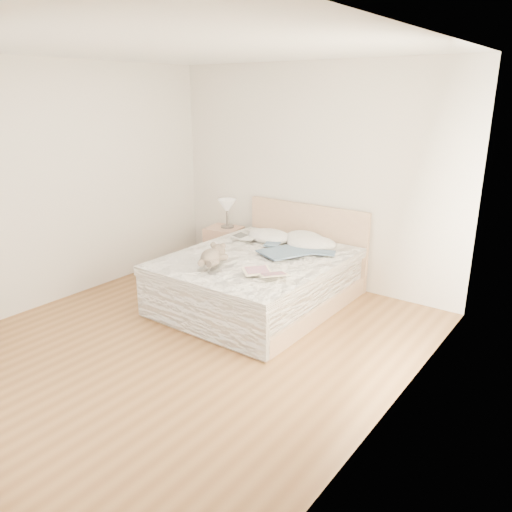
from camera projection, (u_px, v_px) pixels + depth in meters
name	position (u px, v px, depth m)	size (l,w,h in m)	color
floor	(190.00, 342.00, 4.91)	(4.00, 4.50, 0.00)	brown
ceiling	(177.00, 45.00, 4.07)	(4.00, 4.50, 0.00)	white
wall_back	(311.00, 176.00, 6.21)	(4.00, 0.02, 2.70)	silver
wall_left	(56.00, 185.00, 5.61)	(0.02, 4.50, 2.70)	silver
wall_right	(398.00, 246.00, 3.36)	(0.02, 4.50, 2.70)	silver
window	(414.00, 222.00, 3.56)	(0.02, 1.30, 1.10)	white
bed	(261.00, 278.00, 5.72)	(1.72, 2.14, 1.00)	tan
nightstand	(224.00, 247.00, 6.98)	(0.45, 0.40, 0.56)	tan
table_lamp	(227.00, 207.00, 6.82)	(0.31, 0.31, 0.39)	#534C47
pillow_left	(270.00, 236.00, 6.18)	(0.57, 0.40, 0.17)	white
pillow_middle	(305.00, 240.00, 6.03)	(0.62, 0.44, 0.19)	silver
pillow_right	(311.00, 244.00, 5.88)	(0.58, 0.40, 0.17)	silver
blouse	(287.00, 251.00, 5.63)	(0.64, 0.69, 0.03)	#344A62
photo_book	(245.00, 238.00, 6.16)	(0.33, 0.22, 0.02)	silver
childrens_book	(265.00, 273.00, 4.94)	(0.40, 0.27, 0.03)	#F0E3BE
teddy_bear	(210.00, 263.00, 5.18)	(0.25, 0.36, 0.19)	brown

